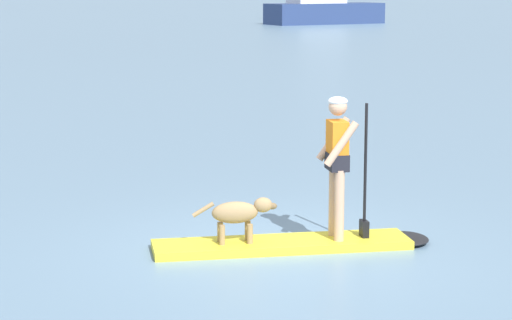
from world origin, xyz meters
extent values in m
plane|color=slate|center=(0.00, 0.00, 0.00)|extent=(400.00, 400.00, 0.00)
cube|color=yellow|center=(0.00, 0.00, 0.05)|extent=(3.14, 1.09, 0.10)
ellipsoid|color=black|center=(1.52, -0.21, 0.05)|extent=(0.64, 0.71, 0.10)
cylinder|color=tan|center=(0.68, 0.04, 0.53)|extent=(0.12, 0.12, 0.86)
cylinder|color=tan|center=(0.64, -0.22, 0.53)|extent=(0.12, 0.12, 0.86)
cube|color=black|center=(0.66, -0.09, 1.04)|extent=(0.27, 0.39, 0.20)
cube|color=orange|center=(0.66, -0.09, 1.24)|extent=(0.25, 0.36, 0.57)
sphere|color=tan|center=(0.66, -0.09, 1.69)|extent=(0.22, 0.22, 0.22)
ellipsoid|color=white|center=(0.66, -0.09, 1.75)|extent=(0.23, 0.23, 0.11)
cylinder|color=tan|center=(0.68, 0.10, 1.28)|extent=(0.43, 0.15, 0.54)
cylinder|color=tan|center=(0.63, -0.28, 1.28)|extent=(0.43, 0.15, 0.54)
cylinder|color=black|center=(1.00, -0.14, 0.91)|extent=(0.04, 0.04, 1.62)
cube|color=black|center=(1.00, -0.14, 0.20)|extent=(0.10, 0.19, 0.20)
ellipsoid|color=#997A51|center=(-0.56, 0.08, 0.47)|extent=(0.58, 0.29, 0.26)
ellipsoid|color=#997A51|center=(-0.23, 0.03, 0.54)|extent=(0.24, 0.19, 0.18)
ellipsoid|color=brown|center=(-0.12, 0.02, 0.52)|extent=(0.13, 0.10, 0.08)
cylinder|color=#997A51|center=(-0.93, 0.13, 0.52)|extent=(0.27, 0.09, 0.18)
cylinder|color=#997A51|center=(-0.39, 0.13, 0.22)|extent=(0.07, 0.07, 0.24)
cylinder|color=#997A51|center=(-0.41, -0.02, 0.22)|extent=(0.07, 0.07, 0.24)
cylinder|color=#997A51|center=(-0.71, 0.18, 0.22)|extent=(0.07, 0.07, 0.24)
cylinder|color=#997A51|center=(-0.73, 0.02, 0.22)|extent=(0.07, 0.07, 0.24)
cube|color=navy|center=(22.92, 55.74, 0.73)|extent=(8.94, 4.22, 1.46)
camera|label=1|loc=(-3.81, -10.77, 3.17)|focal=69.47mm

